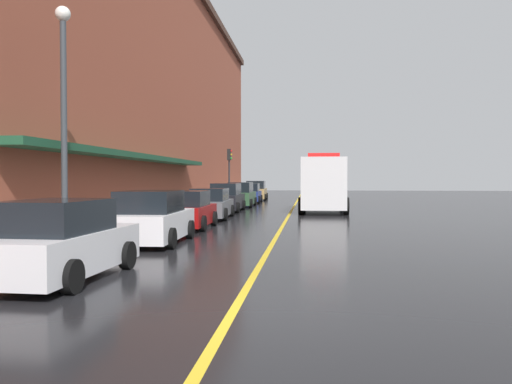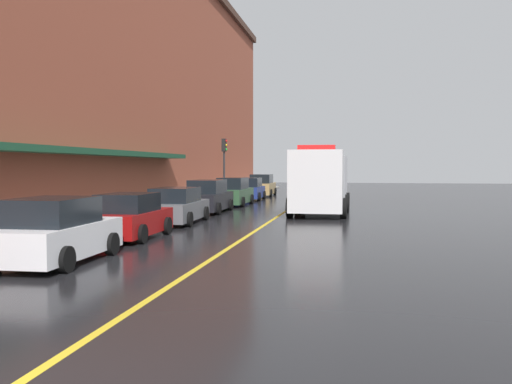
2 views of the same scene
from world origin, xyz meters
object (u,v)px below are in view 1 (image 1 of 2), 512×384
parked_car_1 (152,219)px  parking_meter_1 (21,224)px  parked_car_3 (211,204)px  parking_meter_0 (159,202)px  parked_car_4 (227,198)px  parked_car_5 (241,195)px  street_lamp_left (64,99)px  parked_car_0 (60,242)px  parked_car_7 (256,191)px  traffic_light_near (229,165)px  parked_car_2 (187,211)px  box_truck (323,185)px  parked_car_6 (250,194)px

parked_car_1 → parking_meter_1: (-1.48, -5.02, 0.26)m
parked_car_3 → parking_meter_0: bearing=160.3°
parked_car_1 → parked_car_4: 16.06m
parked_car_1 → parked_car_3: size_ratio=0.91×
parked_car_5 → street_lamp_left: (-2.07, -23.35, 3.56)m
parked_car_3 → parked_car_4: 5.81m
parked_car_0 → parked_car_7: parked_car_7 is taller
parked_car_1 → traffic_light_near: 25.17m
parked_car_1 → parking_meter_1: parked_car_1 is taller
parked_car_2 → street_lamp_left: 7.87m
box_truck → street_lamp_left: 20.05m
parked_car_7 → parking_meter_0: size_ratio=3.70×
parked_car_1 → street_lamp_left: 4.49m
box_truck → parked_car_5: bearing=-130.4°
parked_car_5 → traffic_light_near: bearing=22.5°
parked_car_3 → parked_car_5: parked_car_5 is taller
parked_car_5 → box_truck: bearing=-131.5°
parked_car_1 → parked_car_7: (-0.10, 33.30, 0.06)m
parked_car_0 → street_lamp_left: 5.94m
parked_car_1 → parked_car_6: parked_car_1 is taller
parked_car_4 → parked_car_1: bearing=180.0°
parked_car_3 → parked_car_1: bearing=178.4°
parked_car_0 → parked_car_2: parked_car_0 is taller
parked_car_5 → parking_meter_0: 15.90m
parked_car_4 → parked_car_5: 5.60m
parked_car_2 → traffic_light_near: (-1.40, 20.07, 2.41)m
box_truck → parking_meter_1: size_ratio=5.88×
parked_car_0 → parked_car_6: 33.41m
parking_meter_0 → parking_meter_1: bearing=-90.0°
parked_car_2 → box_truck: 12.99m
parked_car_4 → parked_car_3: bearing=-179.6°
parked_car_5 → parked_car_6: bearing=0.1°
parked_car_5 → parking_meter_0: parked_car_5 is taller
parked_car_0 → parked_car_6: bearing=1.8°
parked_car_6 → parked_car_7: parked_car_7 is taller
parked_car_5 → parked_car_6: (-0.04, 5.79, -0.06)m
parking_meter_1 → parked_car_3: bearing=84.7°
parked_car_0 → parked_car_1: size_ratio=0.99×
parked_car_0 → street_lamp_left: bearing=27.0°
parked_car_1 → parked_car_3: parked_car_1 is taller
parked_car_1 → street_lamp_left: bearing=128.1°
parked_car_5 → box_truck: size_ratio=0.63×
parking_meter_1 → street_lamp_left: size_ratio=0.19×
street_lamp_left → box_truck: bearing=66.4°
parked_car_7 → parked_car_3: bearing=178.5°
parked_car_5 → parking_meter_1: parked_car_5 is taller
parking_meter_0 → parked_car_2: bearing=-30.8°
parked_car_5 → street_lamp_left: street_lamp_left is taller
traffic_light_near → parked_car_6: bearing=60.3°
parking_meter_1 → traffic_light_near: bearing=89.9°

